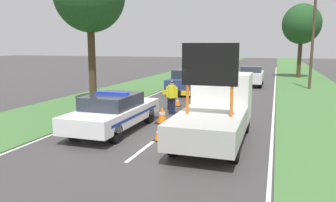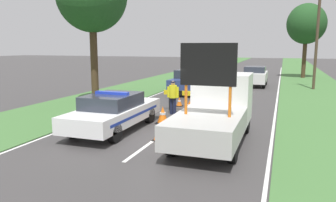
{
  "view_description": "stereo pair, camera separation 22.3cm",
  "coord_description": "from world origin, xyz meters",
  "px_view_note": "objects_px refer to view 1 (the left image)",
  "views": [
    {
      "loc": [
        3.8,
        -10.55,
        3.18
      ],
      "look_at": [
        -0.05,
        1.11,
        1.1
      ],
      "focal_mm": 35.0,
      "sensor_mm": 36.0,
      "label": 1
    },
    {
      "loc": [
        4.01,
        -10.48,
        3.18
      ],
      "look_at": [
        -0.05,
        1.11,
        1.1
      ],
      "focal_mm": 35.0,
      "sensor_mm": 36.0,
      "label": 2
    }
  ],
  "objects_px": {
    "police_car": "(114,111)",
    "queued_car_hatch_blue": "(188,81)",
    "traffic_cone_centre_front": "(159,134)",
    "utility_pole": "(313,38)",
    "roadside_tree_near_left": "(302,24)",
    "road_barrier": "(190,95)",
    "traffic_cone_lane_edge": "(183,114)",
    "queued_car_van_white": "(251,76)",
    "traffic_cone_near_police": "(162,115)",
    "pedestrian_civilian": "(205,97)",
    "traffic_cone_near_truck": "(188,106)",
    "police_officer": "(172,95)",
    "work_truck": "(217,109)",
    "traffic_cone_behind_barrier": "(178,102)"
  },
  "relations": [
    {
      "from": "road_barrier",
      "to": "queued_car_hatch_blue",
      "type": "relative_size",
      "value": 0.61
    },
    {
      "from": "police_car",
      "to": "pedestrian_civilian",
      "type": "relative_size",
      "value": 3.16
    },
    {
      "from": "work_truck",
      "to": "police_officer",
      "type": "relative_size",
      "value": 3.34
    },
    {
      "from": "police_officer",
      "to": "traffic_cone_lane_edge",
      "type": "xyz_separation_m",
      "value": [
        0.84,
        -1.05,
        -0.66
      ]
    },
    {
      "from": "traffic_cone_lane_edge",
      "to": "queued_car_hatch_blue",
      "type": "relative_size",
      "value": 0.12
    },
    {
      "from": "traffic_cone_near_police",
      "to": "traffic_cone_lane_edge",
      "type": "height_order",
      "value": "traffic_cone_near_police"
    },
    {
      "from": "road_barrier",
      "to": "utility_pole",
      "type": "height_order",
      "value": "utility_pole"
    },
    {
      "from": "police_officer",
      "to": "pedestrian_civilian",
      "type": "distance_m",
      "value": 1.57
    },
    {
      "from": "police_car",
      "to": "traffic_cone_near_truck",
      "type": "distance_m",
      "value": 4.57
    },
    {
      "from": "police_car",
      "to": "traffic_cone_centre_front",
      "type": "height_order",
      "value": "police_car"
    },
    {
      "from": "police_officer",
      "to": "traffic_cone_near_truck",
      "type": "xyz_separation_m",
      "value": [
        0.6,
        0.72,
        -0.64
      ]
    },
    {
      "from": "pedestrian_civilian",
      "to": "traffic_cone_behind_barrier",
      "type": "distance_m",
      "value": 2.98
    },
    {
      "from": "police_car",
      "to": "traffic_cone_near_police",
      "type": "relative_size",
      "value": 6.97
    },
    {
      "from": "pedestrian_civilian",
      "to": "traffic_cone_near_truck",
      "type": "relative_size",
      "value": 2.63
    },
    {
      "from": "work_truck",
      "to": "traffic_cone_lane_edge",
      "type": "bearing_deg",
      "value": -52.21
    },
    {
      "from": "traffic_cone_near_truck",
      "to": "road_barrier",
      "type": "bearing_deg",
      "value": 70.5
    },
    {
      "from": "police_officer",
      "to": "roadside_tree_near_left",
      "type": "distance_m",
      "value": 22.47
    },
    {
      "from": "traffic_cone_lane_edge",
      "to": "queued_car_van_white",
      "type": "height_order",
      "value": "queued_car_van_white"
    },
    {
      "from": "traffic_cone_lane_edge",
      "to": "roadside_tree_near_left",
      "type": "xyz_separation_m",
      "value": [
        5.85,
        22.06,
        4.98
      ]
    },
    {
      "from": "traffic_cone_centre_front",
      "to": "queued_car_van_white",
      "type": "height_order",
      "value": "queued_car_van_white"
    },
    {
      "from": "utility_pole",
      "to": "traffic_cone_near_police",
      "type": "bearing_deg",
      "value": -116.57
    },
    {
      "from": "police_car",
      "to": "police_officer",
      "type": "distance_m",
      "value": 3.67
    },
    {
      "from": "traffic_cone_lane_edge",
      "to": "queued_car_van_white",
      "type": "xyz_separation_m",
      "value": [
        1.85,
        13.66,
        0.53
      ]
    },
    {
      "from": "work_truck",
      "to": "traffic_cone_near_police",
      "type": "xyz_separation_m",
      "value": [
        -2.54,
        1.6,
        -0.7
      ]
    },
    {
      "from": "road_barrier",
      "to": "queued_car_van_white",
      "type": "distance_m",
      "value": 11.89
    },
    {
      "from": "utility_pole",
      "to": "roadside_tree_near_left",
      "type": "bearing_deg",
      "value": 91.6
    },
    {
      "from": "traffic_cone_near_truck",
      "to": "police_car",
      "type": "bearing_deg",
      "value": -113.34
    },
    {
      "from": "traffic_cone_near_truck",
      "to": "traffic_cone_lane_edge",
      "type": "height_order",
      "value": "traffic_cone_near_truck"
    },
    {
      "from": "traffic_cone_near_police",
      "to": "queued_car_hatch_blue",
      "type": "distance_m",
      "value": 8.96
    },
    {
      "from": "queued_car_hatch_blue",
      "to": "queued_car_van_white",
      "type": "height_order",
      "value": "queued_car_hatch_blue"
    },
    {
      "from": "queued_car_hatch_blue",
      "to": "traffic_cone_centre_front",
      "type": "bearing_deg",
      "value": 99.86
    },
    {
      "from": "traffic_cone_near_police",
      "to": "traffic_cone_centre_front",
      "type": "height_order",
      "value": "traffic_cone_near_police"
    },
    {
      "from": "police_car",
      "to": "queued_car_hatch_blue",
      "type": "bearing_deg",
      "value": 92.95
    },
    {
      "from": "police_officer",
      "to": "roadside_tree_near_left",
      "type": "height_order",
      "value": "roadside_tree_near_left"
    },
    {
      "from": "police_car",
      "to": "pedestrian_civilian",
      "type": "bearing_deg",
      "value": 54.46
    },
    {
      "from": "queued_car_van_white",
      "to": "roadside_tree_near_left",
      "type": "height_order",
      "value": "roadside_tree_near_left"
    },
    {
      "from": "traffic_cone_near_police",
      "to": "queued_car_hatch_blue",
      "type": "height_order",
      "value": "queued_car_hatch_blue"
    },
    {
      "from": "work_truck",
      "to": "traffic_cone_near_truck",
      "type": "relative_size",
      "value": 8.84
    },
    {
      "from": "police_officer",
      "to": "utility_pole",
      "type": "relative_size",
      "value": 0.22
    },
    {
      "from": "police_car",
      "to": "utility_pole",
      "type": "distance_m",
      "value": 17.56
    },
    {
      "from": "road_barrier",
      "to": "traffic_cone_lane_edge",
      "type": "bearing_deg",
      "value": -80.06
    },
    {
      "from": "queued_car_hatch_blue",
      "to": "traffic_cone_near_truck",
      "type": "bearing_deg",
      "value": 104.83
    },
    {
      "from": "road_barrier",
      "to": "roadside_tree_near_left",
      "type": "bearing_deg",
      "value": 78.11
    },
    {
      "from": "work_truck",
      "to": "traffic_cone_lane_edge",
      "type": "relative_size",
      "value": 9.41
    },
    {
      "from": "police_officer",
      "to": "queued_car_hatch_blue",
      "type": "height_order",
      "value": "queued_car_hatch_blue"
    },
    {
      "from": "traffic_cone_near_police",
      "to": "queued_car_van_white",
      "type": "distance_m",
      "value": 14.63
    },
    {
      "from": "pedestrian_civilian",
      "to": "traffic_cone_centre_front",
      "type": "relative_size",
      "value": 3.18
    },
    {
      "from": "utility_pole",
      "to": "work_truck",
      "type": "bearing_deg",
      "value": -105.67
    },
    {
      "from": "police_car",
      "to": "traffic_cone_centre_front",
      "type": "xyz_separation_m",
      "value": [
        2.09,
        -0.79,
        -0.48
      ]
    },
    {
      "from": "work_truck",
      "to": "traffic_cone_near_police",
      "type": "distance_m",
      "value": 3.08
    }
  ]
}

